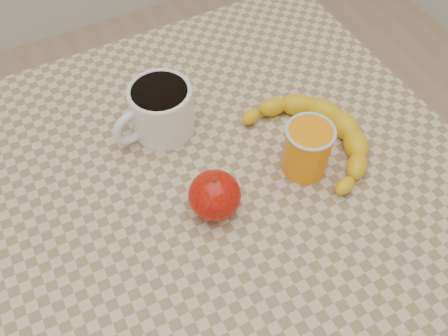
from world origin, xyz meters
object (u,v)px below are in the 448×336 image
table (224,204)px  apple (215,195)px  coffee_mug (160,108)px  banana (315,136)px  orange_juice_glass (307,149)px

table → apple: apple is taller
coffee_mug → banana: size_ratio=0.54×
orange_juice_glass → banana: (0.04, 0.03, -0.03)m
apple → banana: 0.21m
orange_juice_glass → apple: bearing=-178.5°
apple → orange_juice_glass: bearing=1.5°
orange_juice_glass → apple: orange_juice_glass is taller
table → coffee_mug: 0.20m
orange_juice_glass → banana: orange_juice_glass is taller
coffee_mug → orange_juice_glass: same height
orange_juice_glass → apple: 0.17m
orange_juice_glass → table: bearing=160.1°
table → orange_juice_glass: bearing=-19.9°
banana → table: bearing=168.8°
orange_juice_glass → apple: size_ratio=0.96×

